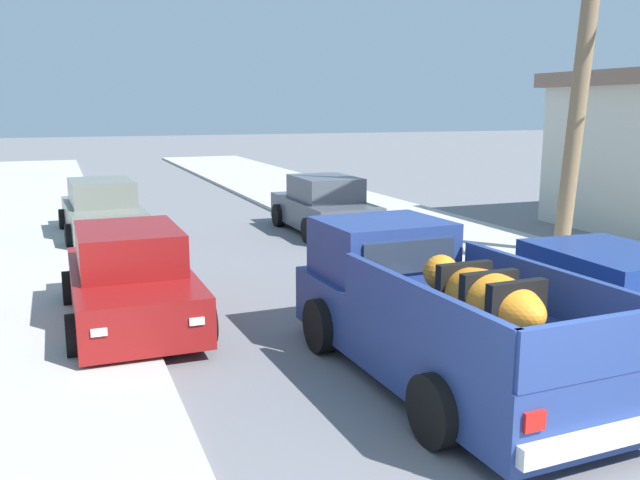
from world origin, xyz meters
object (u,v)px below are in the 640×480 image
Objects in this scene: pickup_truck at (435,314)px; car_left_mid at (324,206)px; car_right_near at (604,308)px; car_left_near at (102,211)px; car_right_mid at (131,280)px.

car_left_mid is (2.42, 9.97, -0.10)m from pickup_truck.
car_right_near and car_left_mid have the same top height.
car_left_near and car_right_mid have the same top height.
car_right_near is at bearing -63.60° from car_left_near.
car_left_mid is (-0.01, 10.28, 0.00)m from car_right_near.
pickup_truck reaches higher than car_right_mid.
pickup_truck is at bearing -46.79° from car_right_mid.
pickup_truck is 11.71m from car_left_near.
pickup_truck reaches higher than car_right_near.
pickup_truck is at bearing -73.64° from car_left_near.
car_right_mid is at bearing -132.12° from car_left_mid.
car_left_mid is 8.62m from car_right_mid.
car_right_mid is (-0.06, -7.65, 0.00)m from car_left_near.
car_right_near is 1.01× the size of car_right_mid.
car_left_near is 5.85m from car_left_mid.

